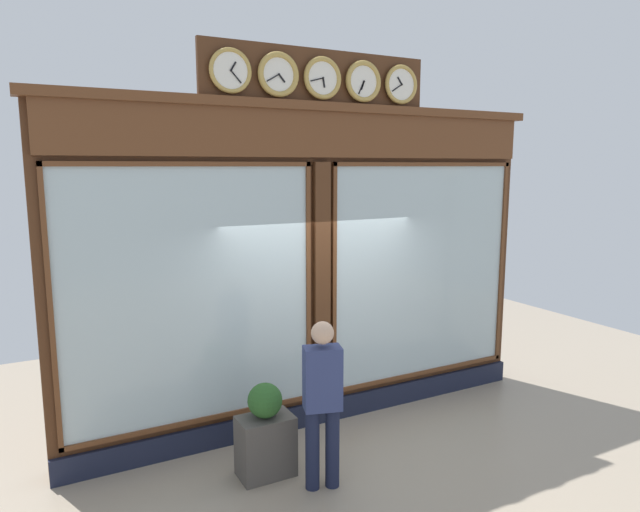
# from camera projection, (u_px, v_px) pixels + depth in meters

# --- Properties ---
(shop_facade) EXTENTS (6.21, 0.42, 4.44)m
(shop_facade) POSITION_uv_depth(u_px,v_px,m) (315.00, 264.00, 6.82)
(shop_facade) COLOR #4C2B16
(shop_facade) RESTS_ON ground_plane
(pedestrian) EXTENTS (0.41, 0.31, 1.69)m
(pedestrian) POSITION_uv_depth(u_px,v_px,m) (322.00, 398.00, 5.45)
(pedestrian) COLOR #191E38
(pedestrian) RESTS_ON ground_plane
(planter_box) EXTENTS (0.56, 0.36, 0.63)m
(planter_box) POSITION_uv_depth(u_px,v_px,m) (266.00, 446.00, 5.77)
(planter_box) COLOR #4C4742
(planter_box) RESTS_ON ground_plane
(planter_shrub) EXTENTS (0.35, 0.35, 0.35)m
(planter_shrub) POSITION_uv_depth(u_px,v_px,m) (265.00, 400.00, 5.69)
(planter_shrub) COLOR #285623
(planter_shrub) RESTS_ON planter_box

